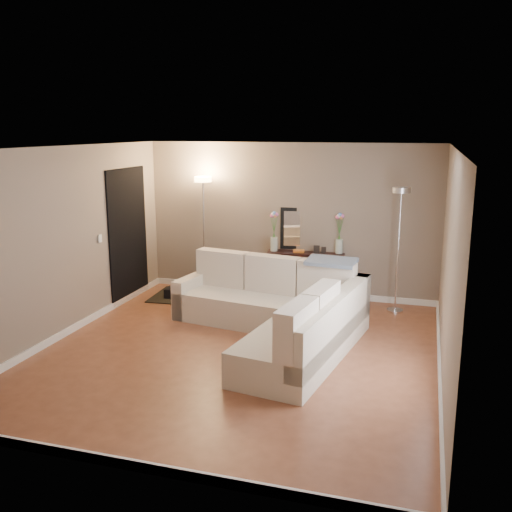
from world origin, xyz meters
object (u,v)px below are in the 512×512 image
(floor_lamp_lit, at_px, (204,211))
(floor_lamp_unlit, at_px, (400,225))
(console_table, at_px, (301,272))
(sectional_sofa, at_px, (280,312))

(floor_lamp_lit, height_order, floor_lamp_unlit, floor_lamp_lit)
(floor_lamp_lit, bearing_deg, console_table, 3.99)
(sectional_sofa, height_order, console_table, sectional_sofa)
(sectional_sofa, distance_m, floor_lamp_unlit, 2.40)
(sectional_sofa, distance_m, floor_lamp_lit, 2.79)
(sectional_sofa, height_order, floor_lamp_unlit, floor_lamp_unlit)
(sectional_sofa, relative_size, floor_lamp_lit, 1.51)
(console_table, relative_size, floor_lamp_lit, 0.65)
(floor_lamp_lit, relative_size, floor_lamp_unlit, 1.03)
(console_table, height_order, floor_lamp_unlit, floor_lamp_unlit)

